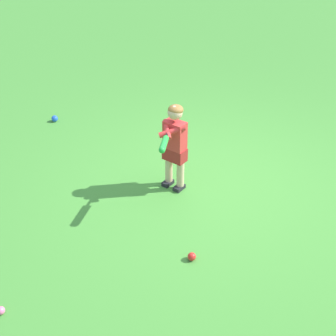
% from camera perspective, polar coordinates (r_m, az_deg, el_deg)
% --- Properties ---
extents(ground_plane, '(40.00, 40.00, 0.00)m').
position_cam_1_polar(ground_plane, '(5.71, 6.17, -2.11)').
color(ground_plane, '#479338').
extents(child_batter, '(0.31, 0.78, 1.08)m').
position_cam_1_polar(child_batter, '(5.29, 0.74, 3.36)').
color(child_batter, '#232328').
rests_on(child_batter, ground).
extents(play_ball_near_batter, '(0.08, 0.08, 0.08)m').
position_cam_1_polar(play_ball_near_batter, '(4.65, 2.95, -10.84)').
color(play_ball_near_batter, red).
rests_on(play_ball_near_batter, ground).
extents(play_ball_center_lawn, '(0.10, 0.10, 0.10)m').
position_cam_1_polar(play_ball_center_lawn, '(7.33, -13.80, 5.94)').
color(play_ball_center_lawn, blue).
rests_on(play_ball_center_lawn, ground).
extents(play_ball_midfield, '(0.08, 0.08, 0.08)m').
position_cam_1_polar(play_ball_midfield, '(4.44, -19.93, -16.20)').
color(play_ball_midfield, pink).
rests_on(play_ball_midfield, ground).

